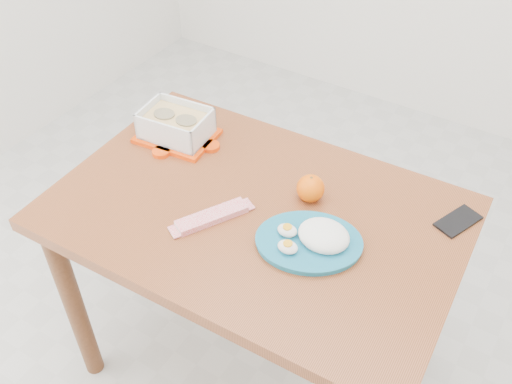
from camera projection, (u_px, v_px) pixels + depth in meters
The scene contains 7 objects.
ground at pixel (272, 349), 2.06m from camera, with size 3.50×3.50×0.00m, color #B7B7B2.
dining_table at pixel (256, 238), 1.59m from camera, with size 1.10×0.76×0.75m.
food_container at pixel (176, 125), 1.72m from camera, with size 0.24×0.19×0.10m.
orange_fruit at pixel (311, 188), 1.52m from camera, with size 0.08×0.08×0.08m, color #FF3D05.
rice_plate at pixel (314, 238), 1.41m from camera, with size 0.35×0.35×0.07m.
candy_bar at pixel (212, 216), 1.48m from camera, with size 0.19×0.05×0.02m, color red.
smartphone at pixel (458, 221), 1.48m from camera, with size 0.06×0.13×0.01m, color black.
Camera 1 is at (0.56, -1.00, 1.80)m, focal length 40.00 mm.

